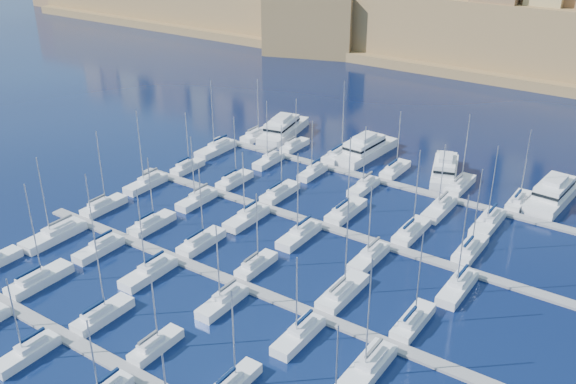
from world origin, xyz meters
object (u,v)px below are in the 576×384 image
Objects in this scene: sailboat_2 at (102,315)px; motor_yacht_c at (445,169)px; sailboat_4 at (233,384)px; motor_yacht_d at (554,193)px; motor_yacht_a at (283,129)px; motor_yacht_b at (365,149)px.

motor_yacht_c is at bearing 73.79° from sailboat_2.
motor_yacht_d is at bearing 75.66° from sailboat_4.
motor_yacht_d is at bearing -0.15° from motor_yacht_a.
motor_yacht_b is 38.82m from motor_yacht_d.
motor_yacht_b and motor_yacht_d have the same top height.
motor_yacht_d is (40.82, 70.74, 0.98)m from sailboat_2.
motor_yacht_b is 0.98× the size of motor_yacht_d.
motor_yacht_a is at bearing 179.85° from motor_yacht_d.
motor_yacht_c is at bearing -3.15° from motor_yacht_b.
motor_yacht_a and motor_yacht_d have the same top height.
motor_yacht_a and motor_yacht_b have the same top height.
sailboat_2 is 81.68m from motor_yacht_d.
sailboat_2 is 72.50m from motor_yacht_c.
sailboat_2 reaches higher than motor_yacht_a.
sailboat_4 is (22.63, -0.45, -0.01)m from sailboat_2.
motor_yacht_a and motor_yacht_c have the same top height.
motor_yacht_a is 1.05× the size of motor_yacht_b.
sailboat_2 is 0.81× the size of motor_yacht_b.
motor_yacht_c is (-2.40, 70.06, 0.99)m from sailboat_4.
motor_yacht_d is at bearing 60.01° from sailboat_2.
sailboat_2 is 73.58m from motor_yacht_a.
sailboat_4 is at bearing -1.13° from sailboat_2.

